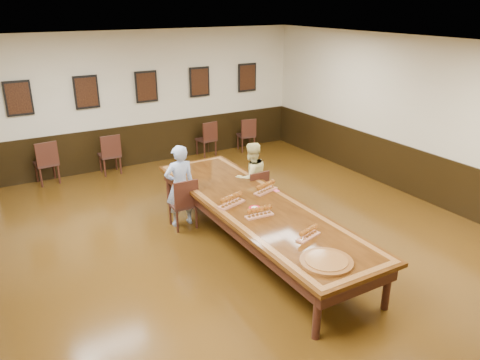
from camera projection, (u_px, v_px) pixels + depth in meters
floor at (255, 246)px, 7.81m from camera, size 8.00×10.00×0.02m
ceiling at (258, 46)px, 6.65m from camera, size 8.00×10.00×0.02m
wall_back at (146, 99)px, 11.27m from camera, size 8.00×0.02×3.20m
wall_right at (430, 122)px, 9.11m from camera, size 0.02×10.00×3.20m
chair_man at (183, 202)px, 8.30m from camera, size 0.46×0.50×0.94m
chair_woman at (254, 191)px, 8.85m from camera, size 0.42×0.46×0.88m
spare_chair_a at (46, 162)px, 10.30m from camera, size 0.51×0.55×0.99m
spare_chair_b at (109, 154)px, 10.88m from camera, size 0.45×0.49×0.96m
spare_chair_c at (206, 138)px, 12.18m from camera, size 0.49×0.52×0.92m
spare_chair_d at (246, 134)px, 12.59m from camera, size 0.49×0.52×0.90m
person_man at (180, 186)px, 8.28m from camera, size 0.56×0.38×1.50m
person_woman at (251, 178)px, 8.83m from camera, size 0.70×0.55×1.37m
pink_phone at (275, 190)px, 8.07m from camera, size 0.08×0.15×0.01m
wainscoting at (255, 218)px, 7.63m from camera, size 8.00×10.00×1.00m
conference_table at (255, 212)px, 7.59m from camera, size 1.40×5.00×0.76m
posters at (146, 87)px, 11.11m from camera, size 6.14×0.04×0.74m
flight_a at (231, 200)px, 7.47m from camera, size 0.52×0.30×0.19m
flight_b at (266, 187)px, 7.98m from camera, size 0.50×0.28×0.18m
flight_c at (259, 212)px, 7.08m from camera, size 0.45×0.16×0.17m
flight_d at (308, 233)px, 6.45m from camera, size 0.44×0.24×0.16m
red_plate_grp at (255, 208)px, 7.36m from camera, size 0.19×0.19×0.02m
carved_platter at (326, 262)px, 5.83m from camera, size 0.73×0.73×0.05m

